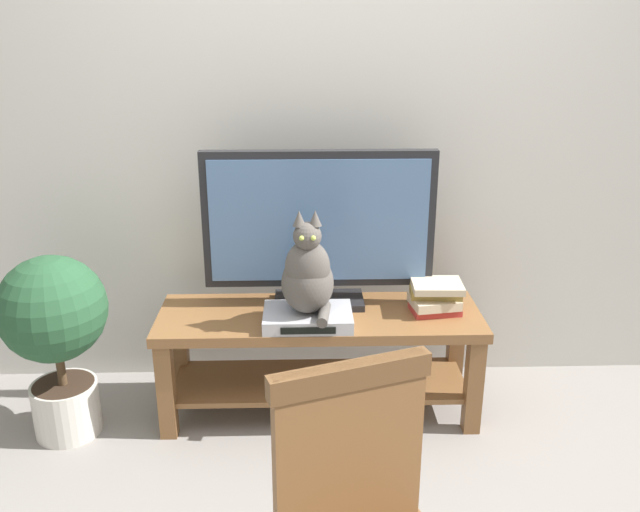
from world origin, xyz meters
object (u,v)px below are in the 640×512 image
potted_plant (55,328)px  book_stack (435,297)px  tv (319,226)px  cat (308,275)px  tv_stand (320,342)px  media_box (308,317)px

potted_plant → book_stack: bearing=5.0°
tv → cat: size_ratio=2.22×
tv_stand → media_box: bearing=-117.3°
tv_stand → tv: tv is taller
media_box → potted_plant: (-1.03, -0.03, -0.02)m
potted_plant → tv_stand: bearing=7.1°
book_stack → potted_plant: size_ratio=0.29×
potted_plant → cat: bearing=1.2°
book_stack → cat: bearing=-167.9°
book_stack → potted_plant: bearing=-175.0°
tv_stand → potted_plant: potted_plant is taller
tv_stand → potted_plant: 1.11m
media_box → potted_plant: bearing=-178.1°
media_box → tv_stand: bearing=62.7°
cat → book_stack: cat is taller
media_box → tv: bearing=75.3°
tv → book_stack: tv is taller
tv_stand → tv: size_ratio=1.41×
tv → media_box: (-0.05, -0.20, -0.34)m
media_box → book_stack: 0.56m
cat → book_stack: (0.55, 0.12, -0.15)m
media_box → potted_plant: 1.03m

